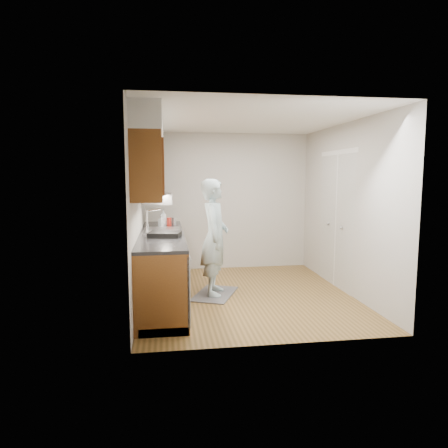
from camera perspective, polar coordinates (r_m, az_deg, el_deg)
name	(u,v)px	position (r m, az deg, el deg)	size (l,w,h in m)	color
floor	(246,295)	(5.93, 3.12, -10.03)	(3.50, 3.50, 0.00)	olive
ceiling	(247,120)	(5.73, 3.29, 14.64)	(3.50, 3.50, 0.00)	white
wall_left	(139,211)	(5.59, -12.04, 1.85)	(0.02, 3.50, 2.50)	#B6B3AB
wall_right	(346,208)	(6.17, 16.99, 2.16)	(0.02, 3.50, 2.50)	#B6B3AB
wall_back	(228,202)	(7.41, 0.50, 3.21)	(3.00, 0.02, 2.50)	#B6B3AB
counter	(162,264)	(5.70, -8.81, -5.74)	(0.64, 2.80, 1.30)	brown
upper_cabinets	(151,160)	(5.61, -10.45, 9.05)	(0.47, 2.80, 1.21)	brown
closet_door	(336,221)	(6.46, 15.69, 0.40)	(0.02, 1.22, 2.05)	silver
floor_mat	(215,294)	(5.93, -1.33, -9.97)	(0.50, 0.86, 0.02)	slate
person	(215,229)	(5.72, -1.36, -0.79)	(0.67, 0.44, 1.89)	#A4C0C8
soap_bottle_a	(163,218)	(6.37, -8.66, 0.92)	(0.10, 0.10, 0.27)	silver
soap_bottle_b	(162,221)	(6.34, -8.90, 0.49)	(0.08, 0.08, 0.18)	silver
soda_can	(169,222)	(6.33, -7.83, 0.30)	(0.07, 0.07, 0.13)	red
steel_can	(174,221)	(6.42, -7.13, 0.36)	(0.07, 0.07, 0.12)	#A5A5AA
dish_rack	(165,234)	(5.25, -8.45, -1.46)	(0.40, 0.34, 0.06)	black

